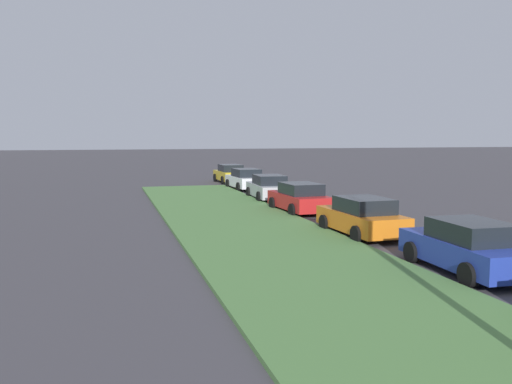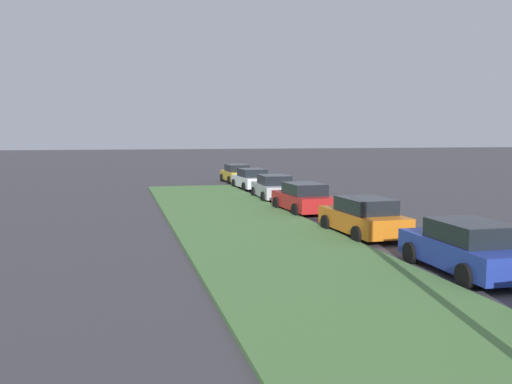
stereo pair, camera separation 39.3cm
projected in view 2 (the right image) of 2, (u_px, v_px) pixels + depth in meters
grass_median at (389, 328)px, 10.46m from camera, size 60.00×6.00×0.12m
parked_car_blue at (467, 248)px, 14.73m from camera, size 4.35×2.11×1.47m
parked_car_orange at (363, 217)px, 20.25m from camera, size 4.36×2.13×1.47m
parked_car_red at (303, 198)px, 26.42m from camera, size 4.38×2.18×1.47m
parked_car_silver at (274, 188)px, 31.77m from camera, size 4.37×2.15×1.47m
parked_car_white at (251, 179)px, 37.75m from camera, size 4.38×2.18×1.47m
parked_car_yellow at (237, 174)px, 43.26m from camera, size 4.35×2.11×1.47m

